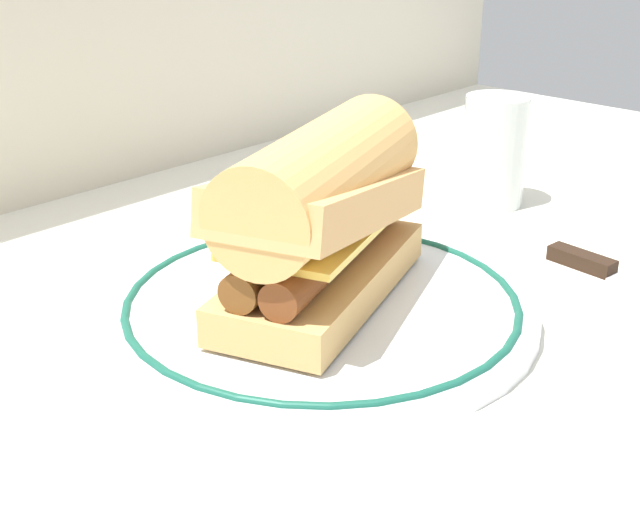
# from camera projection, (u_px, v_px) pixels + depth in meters

# --- Properties ---
(ground_plane) EXTENTS (1.50, 1.50, 0.00)m
(ground_plane) POSITION_uv_depth(u_px,v_px,m) (298.00, 327.00, 0.59)
(ground_plane) COLOR silver
(plate) EXTENTS (0.30, 0.30, 0.01)m
(plate) POSITION_uv_depth(u_px,v_px,m) (320.00, 305.00, 0.60)
(plate) COLOR white
(plate) RESTS_ON ground_plane
(sausage_sandwich) EXTENTS (0.21, 0.14, 0.12)m
(sausage_sandwich) POSITION_uv_depth(u_px,v_px,m) (320.00, 211.00, 0.58)
(sausage_sandwich) COLOR tan
(sausage_sandwich) RESTS_ON plate
(drinking_glass) EXTENTS (0.06, 0.06, 0.10)m
(drinking_glass) POSITION_uv_depth(u_px,v_px,m) (494.00, 158.00, 0.80)
(drinking_glass) COLOR silver
(drinking_glass) RESTS_ON ground_plane
(butter_knife) EXTENTS (0.03, 0.15, 0.01)m
(butter_knife) POSITION_uv_depth(u_px,v_px,m) (620.00, 275.00, 0.66)
(butter_knife) COLOR silver
(butter_knife) RESTS_ON ground_plane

